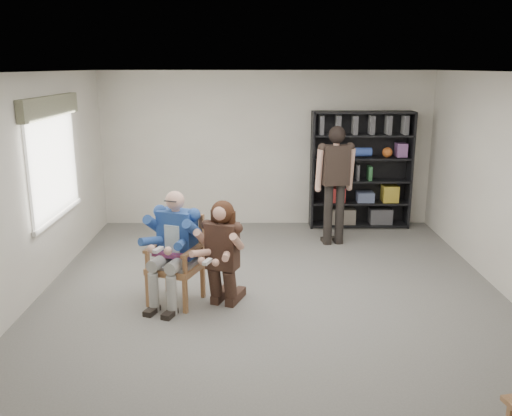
{
  "coord_description": "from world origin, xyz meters",
  "views": [
    {
      "loc": [
        -0.23,
        -6.32,
        2.86
      ],
      "look_at": [
        -0.2,
        0.6,
        1.05
      ],
      "focal_mm": 38.0,
      "sensor_mm": 36.0,
      "label": 1
    }
  ],
  "objects_px": {
    "armchair": "(175,260)",
    "standing_man": "(335,187)",
    "kneeling_woman": "(221,256)",
    "bookshelf": "(361,170)",
    "seated_man": "(175,248)"
  },
  "relations": [
    {
      "from": "standing_man",
      "to": "kneeling_woman",
      "type": "bearing_deg",
      "value": -135.48
    },
    {
      "from": "bookshelf",
      "to": "kneeling_woman",
      "type": "bearing_deg",
      "value": -124.0
    },
    {
      "from": "kneeling_woman",
      "to": "bookshelf",
      "type": "height_order",
      "value": "bookshelf"
    },
    {
      "from": "armchair",
      "to": "kneeling_woman",
      "type": "relative_size",
      "value": 0.84
    },
    {
      "from": "seated_man",
      "to": "kneeling_woman",
      "type": "xyz_separation_m",
      "value": [
        0.58,
        -0.12,
        -0.06
      ]
    },
    {
      "from": "armchair",
      "to": "standing_man",
      "type": "distance_m",
      "value": 3.27
    },
    {
      "from": "armchair",
      "to": "seated_man",
      "type": "bearing_deg",
      "value": 110.45
    },
    {
      "from": "bookshelf",
      "to": "standing_man",
      "type": "relative_size",
      "value": 1.08
    },
    {
      "from": "standing_man",
      "to": "armchair",
      "type": "bearing_deg",
      "value": -145.12
    },
    {
      "from": "armchair",
      "to": "standing_man",
      "type": "bearing_deg",
      "value": 65.58
    },
    {
      "from": "armchair",
      "to": "bookshelf",
      "type": "height_order",
      "value": "bookshelf"
    },
    {
      "from": "armchair",
      "to": "kneeling_woman",
      "type": "bearing_deg",
      "value": 8.76
    },
    {
      "from": "kneeling_woman",
      "to": "standing_man",
      "type": "bearing_deg",
      "value": 75.22
    },
    {
      "from": "kneeling_woman",
      "to": "bookshelf",
      "type": "bearing_deg",
      "value": 76.45
    },
    {
      "from": "armchair",
      "to": "seated_man",
      "type": "distance_m",
      "value": 0.17
    }
  ]
}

